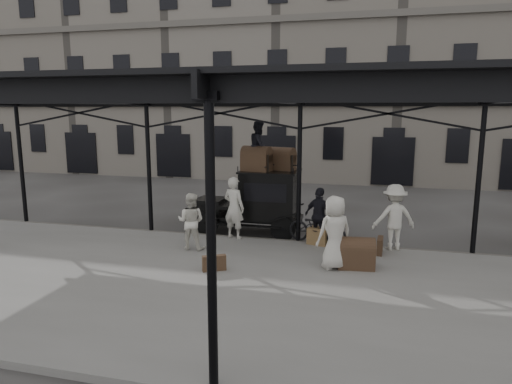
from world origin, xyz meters
TOP-DOWN VIEW (x-y plane):
  - ground at (0.00, 0.00)m, footprint 120.00×120.00m
  - platform at (0.00, -2.00)m, footprint 28.00×8.00m
  - canopy at (0.00, -1.72)m, footprint 22.50×9.00m
  - building_frontage at (0.00, 18.00)m, footprint 64.00×8.00m
  - taxi at (-1.46, 3.06)m, footprint 3.65×1.55m
  - porter_left at (-2.01, 1.80)m, footprint 0.82×0.67m
  - porter_midleft at (-2.89, 0.39)m, footprint 0.82×0.65m
  - porter_centre at (1.28, -0.24)m, footprint 1.10×1.01m
  - porter_official at (0.67, 1.80)m, footprint 1.09×0.84m
  - porter_right at (2.81, 1.80)m, footprint 1.40×1.07m
  - bicycle at (0.61, 1.79)m, footprint 2.03×1.30m
  - porter_roof at (-1.49, 2.96)m, footprint 0.64×0.81m
  - steamer_trunk_roof_near at (-1.54, 2.81)m, footprint 1.02×0.73m
  - steamer_trunk_roof_far at (-0.79, 3.26)m, footprint 0.97×0.74m
  - steamer_trunk_platform at (1.84, -0.07)m, footprint 0.98×0.66m
  - wicker_hamper at (0.66, 1.80)m, footprint 0.70×0.60m
  - suitcase_upright at (2.44, 1.31)m, footprint 0.19×0.61m
  - suitcase_flat at (-1.63, -1.18)m, footprint 0.60×0.42m

SIDE VIEW (x-z plane):
  - ground at x=0.00m, z-range 0.00..0.00m
  - platform at x=0.00m, z-range 0.00..0.15m
  - suitcase_flat at x=-1.63m, z-range 0.15..0.55m
  - suitcase_upright at x=2.44m, z-range 0.15..0.60m
  - wicker_hamper at x=0.66m, z-range 0.15..0.65m
  - steamer_trunk_platform at x=1.84m, z-range 0.15..0.82m
  - bicycle at x=0.61m, z-range 0.15..1.16m
  - porter_midleft at x=-2.89m, z-range 0.15..1.81m
  - porter_official at x=0.67m, z-range 0.15..1.88m
  - porter_centre at x=1.28m, z-range 0.15..2.04m
  - porter_right at x=2.81m, z-range 0.15..2.07m
  - porter_left at x=-2.01m, z-range 0.15..2.11m
  - taxi at x=-1.46m, z-range 0.11..2.29m
  - steamer_trunk_roof_far at x=-0.79m, z-range 2.18..2.81m
  - steamer_trunk_roof_near at x=-1.54m, z-range 2.18..2.86m
  - porter_roof at x=-1.49m, z-range 2.18..3.80m
  - canopy at x=0.00m, z-range 2.23..6.97m
  - building_frontage at x=0.00m, z-range 0.00..14.00m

